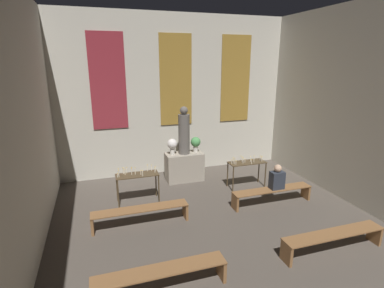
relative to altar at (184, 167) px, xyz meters
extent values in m
cube|color=beige|center=(0.00, 0.97, 2.12)|extent=(7.77, 0.12, 5.13)
cube|color=maroon|center=(-2.11, 0.89, 2.64)|extent=(1.05, 0.03, 2.87)
cube|color=olive|center=(0.00, 0.89, 2.64)|extent=(1.05, 0.03, 2.87)
cube|color=olive|center=(2.11, 0.89, 2.64)|extent=(1.05, 0.03, 2.87)
cube|color=gray|center=(0.00, 0.00, 0.00)|extent=(1.16, 0.61, 0.88)
cylinder|color=#5B5651|center=(0.00, 0.00, 1.06)|extent=(0.35, 0.35, 1.24)
sphere|color=#5B5651|center=(0.00, 0.00, 1.80)|extent=(0.24, 0.24, 0.24)
cylinder|color=beige|center=(-0.38, 0.00, 0.56)|extent=(0.14, 0.14, 0.23)
sphere|color=silver|center=(-0.38, 0.00, 0.79)|extent=(0.31, 0.31, 0.31)
cylinder|color=beige|center=(0.38, 0.00, 0.56)|extent=(0.14, 0.14, 0.23)
sphere|color=#4C9351|center=(0.38, 0.00, 0.79)|extent=(0.31, 0.31, 0.31)
cube|color=#473823|center=(-1.62, -1.10, 0.33)|extent=(1.12, 0.45, 0.02)
cylinder|color=#473823|center=(-2.16, -1.29, -0.06)|extent=(0.04, 0.04, 0.77)
cylinder|color=#473823|center=(-1.09, -1.29, -0.06)|extent=(0.04, 0.04, 0.77)
cylinder|color=#473823|center=(-2.16, -0.90, -0.06)|extent=(0.04, 0.04, 0.77)
cylinder|color=#473823|center=(-1.09, -0.90, -0.06)|extent=(0.04, 0.04, 0.77)
cylinder|color=silver|center=(-1.75, -1.01, 0.43)|extent=(0.02, 0.02, 0.17)
sphere|color=#F9CC4C|center=(-1.75, -1.01, 0.52)|extent=(0.02, 0.02, 0.02)
cylinder|color=silver|center=(-1.21, -0.92, 0.42)|extent=(0.02, 0.02, 0.14)
sphere|color=#F9CC4C|center=(-1.21, -0.92, 0.50)|extent=(0.02, 0.02, 0.02)
cylinder|color=silver|center=(-1.14, -1.09, 0.40)|extent=(0.02, 0.02, 0.12)
sphere|color=#F9CC4C|center=(-1.14, -1.09, 0.47)|extent=(0.02, 0.02, 0.02)
cylinder|color=silver|center=(-1.97, -0.95, 0.42)|extent=(0.02, 0.02, 0.16)
sphere|color=#F9CC4C|center=(-1.97, -0.95, 0.51)|extent=(0.02, 0.02, 0.02)
cylinder|color=silver|center=(-1.11, -0.97, 0.40)|extent=(0.02, 0.02, 0.11)
sphere|color=#F9CC4C|center=(-1.11, -0.97, 0.46)|extent=(0.02, 0.02, 0.02)
cylinder|color=silver|center=(-1.76, -1.08, 0.42)|extent=(0.02, 0.02, 0.16)
sphere|color=#F9CC4C|center=(-1.76, -1.08, 0.52)|extent=(0.02, 0.02, 0.02)
cylinder|color=silver|center=(-2.10, -1.00, 0.43)|extent=(0.02, 0.02, 0.17)
sphere|color=#F9CC4C|center=(-2.10, -1.00, 0.53)|extent=(0.02, 0.02, 0.02)
cylinder|color=silver|center=(-1.53, -1.15, 0.40)|extent=(0.02, 0.02, 0.11)
sphere|color=#F9CC4C|center=(-1.53, -1.15, 0.46)|extent=(0.02, 0.02, 0.02)
cylinder|color=silver|center=(-2.10, -1.14, 0.43)|extent=(0.02, 0.02, 0.17)
sphere|color=#F9CC4C|center=(-2.10, -1.14, 0.53)|extent=(0.02, 0.02, 0.02)
cylinder|color=silver|center=(-2.13, -1.14, 0.39)|extent=(0.02, 0.02, 0.09)
sphere|color=#F9CC4C|center=(-2.13, -1.14, 0.45)|extent=(0.02, 0.02, 0.02)
cylinder|color=silver|center=(-1.32, -0.95, 0.43)|extent=(0.02, 0.02, 0.17)
sphere|color=#F9CC4C|center=(-1.32, -0.95, 0.53)|extent=(0.02, 0.02, 0.02)
cylinder|color=silver|center=(-1.95, -0.92, 0.41)|extent=(0.02, 0.02, 0.14)
sphere|color=#F9CC4C|center=(-1.95, -0.92, 0.50)|extent=(0.02, 0.02, 0.02)
cylinder|color=silver|center=(-1.93, -1.02, 0.41)|extent=(0.02, 0.02, 0.13)
sphere|color=#F9CC4C|center=(-1.93, -1.02, 0.49)|extent=(0.02, 0.02, 0.02)
cylinder|color=silver|center=(-1.67, -1.08, 0.43)|extent=(0.02, 0.02, 0.18)
sphere|color=#F9CC4C|center=(-1.67, -1.08, 0.53)|extent=(0.02, 0.02, 0.02)
cylinder|color=silver|center=(-1.50, -1.26, 0.42)|extent=(0.02, 0.02, 0.15)
sphere|color=#F9CC4C|center=(-1.50, -1.26, 0.50)|extent=(0.02, 0.02, 0.02)
cylinder|color=silver|center=(-1.88, -0.93, 0.42)|extent=(0.02, 0.02, 0.15)
sphere|color=#F9CC4C|center=(-1.88, -0.93, 0.51)|extent=(0.02, 0.02, 0.02)
cube|color=#473823|center=(1.62, -1.10, 0.33)|extent=(1.12, 0.45, 0.02)
cylinder|color=#473823|center=(1.09, -1.29, -0.06)|extent=(0.04, 0.04, 0.77)
cylinder|color=#473823|center=(2.16, -1.29, -0.06)|extent=(0.04, 0.04, 0.77)
cylinder|color=#473823|center=(1.09, -0.90, -0.06)|extent=(0.04, 0.04, 0.77)
cylinder|color=#473823|center=(2.16, -0.90, -0.06)|extent=(0.04, 0.04, 0.77)
cylinder|color=silver|center=(1.21, -1.19, 0.39)|extent=(0.02, 0.02, 0.10)
sphere|color=#F9CC4C|center=(1.21, -1.19, 0.46)|extent=(0.02, 0.02, 0.02)
cylinder|color=silver|center=(1.67, -1.27, 0.40)|extent=(0.02, 0.02, 0.11)
sphere|color=#F9CC4C|center=(1.67, -1.27, 0.46)|extent=(0.02, 0.02, 0.02)
cylinder|color=silver|center=(1.81, -1.16, 0.43)|extent=(0.02, 0.02, 0.18)
sphere|color=#F9CC4C|center=(1.81, -1.16, 0.53)|extent=(0.02, 0.02, 0.02)
cylinder|color=silver|center=(2.07, -1.18, 0.42)|extent=(0.02, 0.02, 0.15)
sphere|color=#F9CC4C|center=(2.07, -1.18, 0.50)|extent=(0.02, 0.02, 0.02)
cylinder|color=silver|center=(1.50, -1.08, 0.40)|extent=(0.02, 0.02, 0.11)
sphere|color=#F9CC4C|center=(1.50, -1.08, 0.46)|extent=(0.02, 0.02, 0.02)
cylinder|color=silver|center=(2.07, -1.08, 0.41)|extent=(0.02, 0.02, 0.13)
sphere|color=#F9CC4C|center=(2.07, -1.08, 0.48)|extent=(0.02, 0.02, 0.02)
cylinder|color=silver|center=(1.17, -1.09, 0.40)|extent=(0.02, 0.02, 0.12)
sphere|color=#F9CC4C|center=(1.17, -1.09, 0.47)|extent=(0.02, 0.02, 0.02)
cylinder|color=silver|center=(2.09, -1.11, 0.40)|extent=(0.02, 0.02, 0.10)
sphere|color=#F9CC4C|center=(2.09, -1.11, 0.46)|extent=(0.02, 0.02, 0.02)
cylinder|color=silver|center=(1.73, -1.11, 0.42)|extent=(0.02, 0.02, 0.16)
sphere|color=#F9CC4C|center=(1.73, -1.11, 0.52)|extent=(0.02, 0.02, 0.02)
cylinder|color=silver|center=(1.11, -1.11, 0.40)|extent=(0.02, 0.02, 0.11)
sphere|color=#F9CC4C|center=(1.11, -1.11, 0.47)|extent=(0.02, 0.02, 0.02)
cylinder|color=silver|center=(1.49, -1.04, 0.41)|extent=(0.02, 0.02, 0.14)
sphere|color=#F9CC4C|center=(1.49, -1.04, 0.50)|extent=(0.02, 0.02, 0.02)
cylinder|color=silver|center=(1.54, -1.12, 0.39)|extent=(0.02, 0.02, 0.10)
sphere|color=#F9CC4C|center=(1.54, -1.12, 0.46)|extent=(0.02, 0.02, 0.02)
cylinder|color=silver|center=(1.20, -1.13, 0.42)|extent=(0.02, 0.02, 0.16)
sphere|color=#F9CC4C|center=(1.20, -1.13, 0.52)|extent=(0.02, 0.02, 0.02)
cylinder|color=silver|center=(1.50, -0.93, 0.41)|extent=(0.02, 0.02, 0.14)
sphere|color=#F9CC4C|center=(1.50, -0.93, 0.49)|extent=(0.02, 0.02, 0.02)
cylinder|color=silver|center=(1.20, -1.02, 0.42)|extent=(0.02, 0.02, 0.15)
sphere|color=#F9CC4C|center=(1.20, -1.02, 0.50)|extent=(0.02, 0.02, 0.02)
cylinder|color=silver|center=(1.45, -1.16, 0.42)|extent=(0.02, 0.02, 0.16)
sphere|color=#F9CC4C|center=(1.45, -1.16, 0.52)|extent=(0.02, 0.02, 0.02)
cube|color=brown|center=(-1.74, -4.52, -0.03)|extent=(2.21, 0.36, 0.03)
cube|color=brown|center=(-0.66, -4.52, -0.24)|extent=(0.06, 0.32, 0.40)
cube|color=brown|center=(1.74, -4.52, -0.03)|extent=(2.21, 0.36, 0.03)
cube|color=brown|center=(0.66, -4.52, -0.24)|extent=(0.06, 0.32, 0.40)
cube|color=brown|center=(2.81, -4.52, -0.24)|extent=(0.06, 0.32, 0.40)
cube|color=brown|center=(-1.74, -2.32, -0.03)|extent=(2.21, 0.36, 0.03)
cube|color=brown|center=(-2.81, -2.32, -0.24)|extent=(0.06, 0.32, 0.40)
cube|color=brown|center=(-0.66, -2.32, -0.24)|extent=(0.06, 0.32, 0.40)
cube|color=brown|center=(1.74, -2.32, -0.03)|extent=(2.21, 0.36, 0.03)
cube|color=brown|center=(0.66, -2.32, -0.24)|extent=(0.06, 0.32, 0.40)
cube|color=brown|center=(2.81, -2.32, -0.24)|extent=(0.06, 0.32, 0.40)
cube|color=#282D38|center=(1.86, -2.32, 0.22)|extent=(0.36, 0.24, 0.47)
sphere|color=tan|center=(1.86, -2.32, 0.55)|extent=(0.20, 0.20, 0.20)
camera|label=1|loc=(-2.52, -8.59, 3.25)|focal=28.00mm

